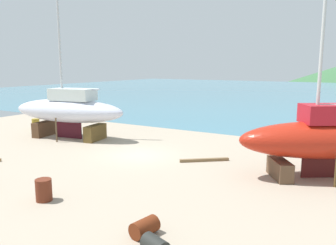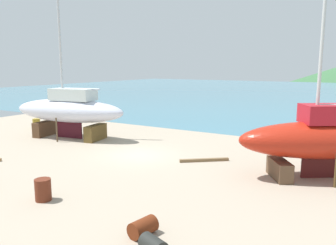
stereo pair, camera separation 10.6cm
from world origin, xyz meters
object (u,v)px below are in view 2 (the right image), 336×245
Objects in this scene: barrel_rust_near at (36,124)px; sailboat_mid_port at (69,110)px; worker at (67,116)px; barrel_rust_far at (43,190)px; barrel_tipped_left at (143,227)px; barrel_tipped_right at (153,245)px; sailboat_far_slipway at (324,138)px.

sailboat_mid_port is at bearing -12.52° from barrel_rust_near.
worker is at bearing 76.87° from barrel_rust_near.
sailboat_mid_port reaches higher than barrel_rust_far.
sailboat_mid_port reaches higher than barrel_tipped_left.
barrel_tipped_right is (6.25, -1.07, -0.20)m from barrel_rust_far.
sailboat_mid_port is 8.86× the size of worker.
barrel_tipped_left is 22.39m from barrel_rust_near.
sailboat_mid_port reaches higher than worker.
barrel_rust_far is 6.35m from barrel_tipped_right.
sailboat_far_slipway is at bearing 169.13° from sailboat_mid_port.
barrel_rust_near is at bearing -93.62° from worker.
barrel_rust_far reaches higher than barrel_rust_near.
barrel_rust_far is at bearing -37.37° from barrel_rust_near.
barrel_rust_far is 1.09× the size of barrel_tipped_right.
barrel_rust_far is at bearing 170.27° from barrel_tipped_right.
worker reaches higher than barrel_tipped_left.
barrel_rust_far is 17.74m from barrel_rust_near.
worker is 19.23m from barrel_rust_far.
worker is 23.47m from barrel_tipped_left.
barrel_tipped_left is 5.37m from barrel_rust_far.
barrel_tipped_right is (19.65, -14.87, -0.61)m from worker.
worker is 1.84× the size of barrel_rust_near.
worker is at bearing -43.74° from sailboat_far_slipway.
barrel_rust_near is (-0.71, -3.03, -0.42)m from worker.
barrel_tipped_left is 1.10× the size of barrel_tipped_right.
sailboat_far_slipway is at bearing -1.69° from worker.
barrel_tipped_left is (13.89, -9.85, -1.94)m from sailboat_mid_port.
barrel_tipped_left is (18.75, -14.11, -0.58)m from worker.
barrel_rust_far is (13.39, -13.79, -0.41)m from worker.
sailboat_far_slipway reaches higher than barrel_tipped_right.
sailboat_far_slipway is 23.61m from worker.
barrel_tipped_right is at bearing 38.74° from sailboat_far_slipway.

